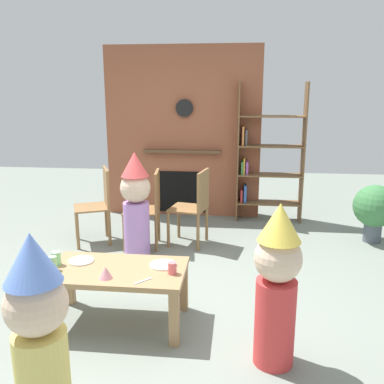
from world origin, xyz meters
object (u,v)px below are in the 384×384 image
(bookshelf, at_px, (266,159))
(paper_cup_center, at_px, (56,258))
(dining_chair_left, at_px, (99,201))
(birthday_cake_slice, at_px, (106,273))
(child_in_pink, at_px, (277,282))
(coffee_table, at_px, (116,278))
(dining_chair_right, at_px, (195,203))
(paper_plate_front, at_px, (163,265))
(child_by_the_chairs, at_px, (136,203))
(potted_plant_tall, at_px, (375,208))
(paper_cup_near_right, at_px, (172,268))
(paper_cup_near_left, at_px, (53,263))
(paper_plate_rear, at_px, (81,261))
(child_with_cone_hat, at_px, (39,334))
(dining_chair_middle, at_px, (149,204))

(bookshelf, relative_size, paper_cup_center, 17.68)
(paper_cup_center, relative_size, dining_chair_left, 0.12)
(birthday_cake_slice, height_order, child_in_pink, child_in_pink)
(bookshelf, distance_m, coffee_table, 3.18)
(dining_chair_left, distance_m, dining_chair_right, 1.15)
(bookshelf, xyz_separation_m, paper_plate_front, (-0.94, -2.76, -0.41))
(paper_cup_center, xyz_separation_m, birthday_cake_slice, (0.46, -0.19, -0.01))
(child_by_the_chairs, height_order, potted_plant_tall, child_by_the_chairs)
(dining_chair_right, bearing_deg, paper_cup_near_right, 101.96)
(bookshelf, relative_size, paper_cup_near_left, 17.37)
(birthday_cake_slice, xyz_separation_m, dining_chair_right, (0.45, 1.94, 0.01))
(paper_cup_center, bearing_deg, potted_plant_tall, 34.58)
(coffee_table, bearing_deg, child_by_the_chairs, 96.87)
(paper_cup_near_left, bearing_deg, potted_plant_tall, 35.92)
(bookshelf, xyz_separation_m, paper_cup_near_left, (-1.76, -2.94, -0.37))
(bookshelf, xyz_separation_m, paper_cup_near_right, (-0.85, -2.90, -0.38))
(paper_plate_rear, bearing_deg, coffee_table, -17.84)
(child_with_cone_hat, height_order, dining_chair_middle, child_with_cone_hat)
(paper_plate_front, bearing_deg, paper_cup_near_right, -55.86)
(coffee_table, distance_m, birthday_cake_slice, 0.21)
(birthday_cake_slice, bearing_deg, paper_cup_center, 157.41)
(paper_cup_center, height_order, potted_plant_tall, potted_plant_tall)
(dining_chair_right, bearing_deg, paper_plate_rear, 77.43)
(bookshelf, height_order, paper_cup_center, bookshelf)
(bookshelf, distance_m, potted_plant_tall, 1.53)
(child_in_pink, xyz_separation_m, dining_chair_right, (-0.74, 2.13, -0.08))
(child_with_cone_hat, relative_size, child_in_pink, 1.02)
(paper_cup_near_right, relative_size, dining_chair_middle, 0.10)
(coffee_table, relative_size, paper_plate_rear, 5.33)
(dining_chair_right, xyz_separation_m, potted_plant_tall, (2.12, 0.34, -0.09))
(child_by_the_chairs, bearing_deg, bookshelf, 129.99)
(coffee_table, height_order, paper_cup_center, paper_cup_center)
(paper_cup_near_left, relative_size, child_with_cone_hat, 0.10)
(bookshelf, height_order, child_in_pink, bookshelf)
(paper_plate_front, xyz_separation_m, child_by_the_chairs, (-0.51, 1.21, 0.15))
(child_with_cone_hat, xyz_separation_m, child_in_pink, (1.23, 0.75, -0.01))
(coffee_table, height_order, paper_cup_near_right, paper_cup_near_right)
(coffee_table, height_order, child_by_the_chairs, child_by_the_chairs)
(paper_cup_center, relative_size, child_with_cone_hat, 0.09)
(paper_cup_near_right, bearing_deg, child_with_cone_hat, -114.97)
(paper_plate_front, bearing_deg, paper_cup_center, -174.66)
(paper_cup_near_left, relative_size, child_by_the_chairs, 0.09)
(dining_chair_right, bearing_deg, child_with_cone_hat, 91.96)
(dining_chair_middle, bearing_deg, child_in_pink, 115.62)
(coffee_table, bearing_deg, bookshelf, 65.61)
(bookshelf, height_order, paper_plate_rear, bookshelf)
(paper_plate_rear, bearing_deg, child_with_cone_hat, -78.10)
(potted_plant_tall, bearing_deg, child_with_cone_hat, -128.98)
(paper_plate_front, height_order, potted_plant_tall, potted_plant_tall)
(bookshelf, relative_size, paper_plate_rear, 9.47)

